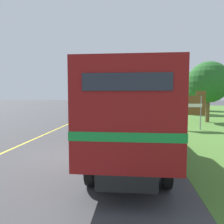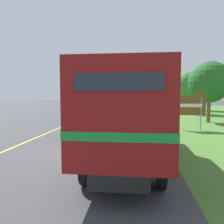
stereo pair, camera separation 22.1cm
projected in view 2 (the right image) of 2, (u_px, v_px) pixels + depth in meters
ground_plane at (83, 155)px, 9.21m from camera, size 200.00×200.00×0.00m
edge_line_yellow at (86, 117)px, 25.78m from camera, size 0.12×60.31×0.01m
centre_dash_near at (83, 154)px, 9.36m from camera, size 0.12×2.60×0.01m
centre_dash_mid_a at (106, 130)px, 15.90m from camera, size 0.12×2.60×0.01m
centre_dash_mid_b at (115, 120)px, 22.44m from camera, size 0.12×2.60×0.01m
centre_dash_far at (120, 114)px, 28.98m from camera, size 0.12×2.60×0.01m
centre_dash_farthest at (123, 111)px, 35.51m from camera, size 0.12×2.60×0.01m
horse_trailer_truck at (127, 111)px, 8.60m from camera, size 2.45×8.94×3.38m
lead_car_white at (103, 109)px, 25.72m from camera, size 1.80×4.13×1.89m
highway_sign at (191, 106)px, 15.84m from camera, size 2.17×0.09×2.84m
roadside_tree_near at (209, 82)px, 20.20m from camera, size 3.83×3.83×5.66m
roadside_tree_mid at (188, 86)px, 29.74m from camera, size 3.92×3.92×5.75m
roadside_tree_far at (199, 90)px, 35.94m from camera, size 3.93×3.93×5.40m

